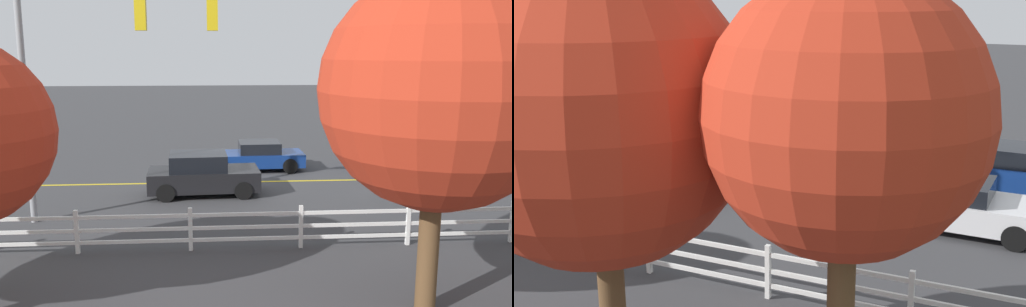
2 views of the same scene
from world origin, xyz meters
TOP-DOWN VIEW (x-y plane):
  - ground_plane at (0.00, 0.00)m, footprint 120.00×120.00m
  - lane_center_stripe at (-4.00, 0.00)m, footprint 28.00×0.16m
  - signal_assembly at (4.01, 4.56)m, footprint 7.38×0.38m
  - car_0 at (-1.04, -2.12)m, footprint 4.27×1.93m
  - car_1 at (-7.36, 1.72)m, footprint 4.25×2.05m
  - car_2 at (-7.98, -2.05)m, footprint 4.16×2.16m
  - car_3 at (1.16, 1.74)m, footprint 4.04×2.09m
  - white_rail_fence at (-3.00, 7.30)m, footprint 26.10×0.10m
  - tree_4 at (-3.50, 10.96)m, footprint 4.50×4.50m

SIDE VIEW (x-z plane):
  - ground_plane at x=0.00m, z-range 0.00..0.00m
  - lane_center_stripe at x=-4.00m, z-range 0.00..0.01m
  - white_rail_fence at x=-3.00m, z-range 0.03..1.18m
  - car_0 at x=-1.04m, z-range -0.02..1.23m
  - car_1 at x=-7.36m, z-range -0.02..1.33m
  - car_2 at x=-7.98m, z-range -0.04..1.46m
  - car_3 at x=1.16m, z-range -0.03..1.49m
  - tree_4 at x=-3.50m, z-range 1.06..7.70m
  - signal_assembly at x=4.01m, z-range 1.47..8.68m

